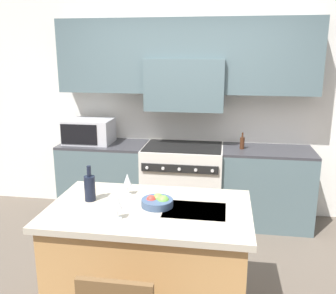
% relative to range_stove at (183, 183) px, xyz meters
% --- Properties ---
extents(back_cabinetry, '(10.00, 0.46, 2.70)m').
position_rel_range_stove_xyz_m(back_cabinetry, '(0.00, 0.28, 1.11)').
color(back_cabinetry, silver).
rests_on(back_cabinetry, ground_plane).
extents(back_counter, '(3.04, 0.62, 0.93)m').
position_rel_range_stove_xyz_m(back_counter, '(-0.00, 0.02, -0.01)').
color(back_counter, '#4C6066').
rests_on(back_counter, ground_plane).
extents(range_stove, '(0.94, 0.70, 0.93)m').
position_rel_range_stove_xyz_m(range_stove, '(0.00, 0.00, 0.00)').
color(range_stove, beige).
rests_on(range_stove, ground_plane).
extents(microwave, '(0.58, 0.41, 0.30)m').
position_rel_range_stove_xyz_m(microwave, '(-1.18, 0.02, 0.61)').
color(microwave, '#B7B7BC').
rests_on(microwave, back_counter).
extents(kitchen_island, '(1.46, 0.90, 0.94)m').
position_rel_range_stove_xyz_m(kitchen_island, '(-0.03, -1.85, 0.01)').
color(kitchen_island, '#B7844C').
rests_on(kitchen_island, ground_plane).
extents(wine_bottle, '(0.08, 0.08, 0.27)m').
position_rel_range_stove_xyz_m(wine_bottle, '(-0.49, -1.80, 0.58)').
color(wine_bottle, black).
rests_on(wine_bottle, kitchen_island).
extents(wine_glass_near, '(0.07, 0.07, 0.17)m').
position_rel_range_stove_xyz_m(wine_glass_near, '(-0.20, -2.08, 0.59)').
color(wine_glass_near, white).
rests_on(wine_glass_near, kitchen_island).
extents(wine_glass_far, '(0.07, 0.07, 0.17)m').
position_rel_range_stove_xyz_m(wine_glass_far, '(-0.24, -1.64, 0.59)').
color(wine_glass_far, white).
rests_on(wine_glass_far, kitchen_island).
extents(fruit_bowl, '(0.23, 0.23, 0.09)m').
position_rel_range_stove_xyz_m(fruit_bowl, '(0.03, -1.82, 0.51)').
color(fruit_bowl, '#384C6B').
rests_on(fruit_bowl, kitchen_island).
extents(oil_bottle_on_counter, '(0.05, 0.05, 0.20)m').
position_rel_range_stove_xyz_m(oil_bottle_on_counter, '(0.69, 0.01, 0.53)').
color(oil_bottle_on_counter, '#422314').
rests_on(oil_bottle_on_counter, back_counter).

